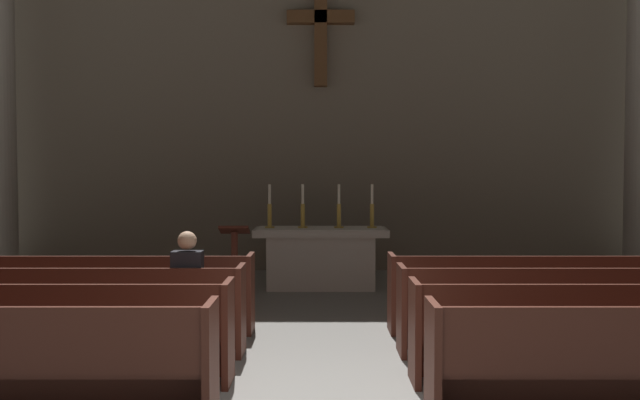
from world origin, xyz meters
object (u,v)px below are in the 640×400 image
(pew_left_row_2, at_px, (15,332))
(lone_worshipper, at_px, (188,289))
(pew_left_row_3, at_px, (57,310))
(candlestick_outer_left, at_px, (269,214))
(candlestick_inner_left, at_px, (302,214))
(candlestick_inner_right, at_px, (338,214))
(pew_right_row_3, at_px, (583,310))
(altar, at_px, (320,256))
(pew_left_row_4, at_px, (89,293))
(pew_right_row_4, at_px, (551,293))
(pew_right_row_2, at_px, (626,332))
(lectern, at_px, (234,265))
(candlestick_outer_right, at_px, (371,214))

(pew_left_row_2, xyz_separation_m, lone_worshipper, (1.38, 1.04, 0.22))
(pew_left_row_3, bearing_deg, candlestick_outer_left, 64.81)
(pew_left_row_3, height_order, candlestick_inner_left, candlestick_inner_left)
(candlestick_outer_left, bearing_deg, candlestick_inner_right, 0.00)
(pew_right_row_3, bearing_deg, altar, 124.08)
(pew_left_row_3, bearing_deg, pew_left_row_4, 90.00)
(pew_right_row_4, xyz_separation_m, candlestick_outer_left, (-3.64, 3.12, 0.77))
(pew_left_row_2, bearing_deg, pew_left_row_4, 90.00)
(candlestick_outer_left, height_order, lone_worshipper, candlestick_outer_left)
(pew_right_row_3, relative_size, candlestick_inner_right, 5.44)
(pew_right_row_2, bearing_deg, lone_worshipper, 166.05)
(pew_right_row_3, xyz_separation_m, candlestick_inner_left, (-3.09, 4.12, 0.77))
(candlestick_outer_left, bearing_deg, pew_left_row_3, -115.19)
(pew_left_row_2, xyz_separation_m, lectern, (1.50, 3.93, 0.07))
(pew_left_row_3, distance_m, altar, 4.98)
(pew_right_row_2, bearing_deg, pew_left_row_2, 180.00)
(pew_left_row_4, distance_m, candlestick_inner_right, 4.46)
(pew_left_row_2, bearing_deg, pew_left_row_3, 90.00)
(pew_left_row_3, xyz_separation_m, lone_worshipper, (1.38, 0.04, 0.22))
(pew_left_row_3, distance_m, lone_worshipper, 1.40)
(pew_left_row_2, relative_size, lectern, 3.41)
(pew_left_row_2, bearing_deg, pew_right_row_3, 10.20)
(pew_right_row_3, bearing_deg, candlestick_inner_left, 126.84)
(altar, relative_size, candlestick_inner_left, 3.04)
(candlestick_outer_left, bearing_deg, candlestick_inner_left, 0.00)
(candlestick_outer_left, height_order, candlestick_outer_right, same)
(pew_left_row_2, xyz_separation_m, pew_left_row_4, (0.00, 2.01, 0.00))
(lone_worshipper, bearing_deg, pew_right_row_3, -0.53)
(pew_right_row_2, bearing_deg, candlestick_outer_left, 125.37)
(candlestick_inner_left, bearing_deg, lectern, -129.37)
(candlestick_inner_left, bearing_deg, pew_left_row_4, -128.59)
(pew_left_row_4, relative_size, altar, 1.79)
(pew_left_row_3, height_order, candlestick_outer_right, candlestick_outer_right)
(pew_left_row_3, xyz_separation_m, candlestick_inner_left, (2.49, 4.12, 0.77))
(pew_left_row_3, relative_size, candlestick_outer_left, 5.44)
(pew_left_row_3, xyz_separation_m, pew_right_row_3, (5.58, 0.00, 0.00))
(pew_left_row_4, distance_m, pew_right_row_3, 5.67)
(pew_left_row_2, distance_m, lone_worshipper, 1.74)
(altar, xyz_separation_m, lone_worshipper, (-1.41, -4.08, 0.16))
(lectern, bearing_deg, candlestick_outer_right, 29.34)
(pew_right_row_3, bearing_deg, candlestick_inner_right, 121.12)
(pew_right_row_2, xyz_separation_m, candlestick_inner_right, (-2.49, 5.13, 0.77))
(pew_right_row_2, relative_size, pew_right_row_4, 1.00)
(altar, bearing_deg, lectern, -136.95)
(candlestick_outer_left, height_order, candlestick_inner_left, same)
(pew_right_row_4, distance_m, candlestick_inner_left, 4.46)
(pew_right_row_4, height_order, candlestick_inner_left, candlestick_inner_left)
(pew_left_row_4, distance_m, lone_worshipper, 1.70)
(candlestick_inner_left, relative_size, candlestick_outer_right, 1.00)
(pew_left_row_3, height_order, lectern, lectern)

